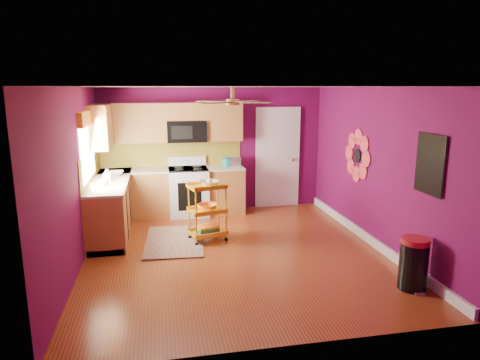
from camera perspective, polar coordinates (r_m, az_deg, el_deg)
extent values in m
plane|color=maroon|center=(6.69, -0.61, -9.62)|extent=(5.00, 5.00, 0.00)
cube|color=#5E0A43|center=(8.77, -3.56, 4.08)|extent=(4.50, 0.04, 2.50)
cube|color=#5E0A43|center=(3.97, 5.84, -6.02)|extent=(4.50, 0.04, 2.50)
cube|color=#5E0A43|center=(6.34, -21.09, 0.12)|extent=(0.04, 5.00, 2.50)
cube|color=#5E0A43|center=(7.08, 17.59, 1.57)|extent=(0.04, 5.00, 2.50)
cube|color=silver|center=(6.21, -0.67, 12.33)|extent=(4.50, 5.00, 0.04)
cube|color=white|center=(7.36, 16.79, -7.50)|extent=(0.05, 4.90, 0.14)
cube|color=brown|center=(7.78, -16.78, -3.51)|extent=(0.60, 2.30, 0.90)
cube|color=brown|center=(8.56, -8.89, -1.71)|extent=(2.80, 0.60, 0.90)
cube|color=beige|center=(7.67, -16.99, -0.12)|extent=(0.63, 2.30, 0.04)
cube|color=beige|center=(8.46, -8.99, 1.38)|extent=(2.80, 0.63, 0.04)
cube|color=black|center=(7.89, -16.60, -6.30)|extent=(0.54, 2.30, 0.10)
cube|color=black|center=(8.66, -8.80, -4.28)|extent=(2.80, 0.54, 0.10)
cube|color=white|center=(8.54, -6.87, -1.61)|extent=(0.76, 0.66, 0.92)
cube|color=black|center=(8.44, -6.95, 1.46)|extent=(0.76, 0.62, 0.03)
cube|color=white|center=(8.70, -7.10, 2.54)|extent=(0.76, 0.06, 0.18)
cube|color=black|center=(8.23, -6.70, -2.21)|extent=(0.45, 0.02, 0.55)
cube|color=brown|center=(8.48, -14.27, 7.36)|extent=(1.32, 0.33, 0.75)
cube|color=brown|center=(8.57, -2.20, 7.77)|extent=(0.72, 0.33, 0.75)
cube|color=brown|center=(8.47, -7.22, 9.02)|extent=(0.76, 0.33, 0.34)
cube|color=brown|center=(8.05, -18.00, 6.90)|extent=(0.33, 1.30, 0.75)
cube|color=black|center=(8.47, -7.14, 6.44)|extent=(0.76, 0.38, 0.40)
cube|color=olive|center=(8.70, -9.12, 3.52)|extent=(2.80, 0.01, 0.51)
cube|color=olive|center=(7.65, -19.27, 1.80)|extent=(0.01, 2.30, 0.51)
cube|color=white|center=(7.31, -19.72, 4.13)|extent=(0.03, 1.20, 1.00)
cube|color=orange|center=(7.26, -19.75, 7.81)|extent=(0.08, 1.35, 0.22)
cube|color=white|center=(9.05, 5.00, 2.87)|extent=(0.85, 0.04, 2.05)
cube|color=white|center=(9.03, 5.03, 2.84)|extent=(0.95, 0.02, 2.15)
sphere|color=#BF8C3F|center=(9.09, 7.03, 2.71)|extent=(0.07, 0.07, 0.07)
cylinder|color=black|center=(7.58, 15.37, 3.14)|extent=(0.01, 0.24, 0.24)
cube|color=#19A59E|center=(5.85, 24.08, 1.91)|extent=(0.03, 0.52, 0.72)
cube|color=black|center=(5.84, 23.96, 1.91)|extent=(0.01, 0.56, 0.76)
cylinder|color=#BF8C3F|center=(6.41, -0.99, 11.61)|extent=(0.06, 0.06, 0.16)
cylinder|color=#BF8C3F|center=(6.41, -0.99, 10.35)|extent=(0.20, 0.20, 0.08)
cube|color=#4C2D19|center=(6.72, 0.91, 10.44)|extent=(0.47, 0.47, 0.01)
cube|color=#4C2D19|center=(6.63, -3.72, 10.39)|extent=(0.47, 0.47, 0.01)
cube|color=#4C2D19|center=(6.10, -3.07, 10.24)|extent=(0.47, 0.47, 0.01)
cube|color=#4C2D19|center=(6.20, 1.94, 10.29)|extent=(0.47, 0.47, 0.01)
cube|color=black|center=(7.20, -8.76, -8.04)|extent=(1.02, 1.56, 0.02)
cylinder|color=yellow|center=(6.82, -5.86, -4.90)|extent=(0.03, 0.03, 0.89)
cylinder|color=yellow|center=(7.00, -1.89, -4.40)|extent=(0.03, 0.03, 0.89)
cylinder|color=yellow|center=(7.15, -6.81, -4.13)|extent=(0.03, 0.03, 0.89)
cylinder|color=yellow|center=(7.32, -3.00, -3.67)|extent=(0.03, 0.03, 0.89)
sphere|color=black|center=(6.97, -5.77, -8.48)|extent=(0.06, 0.06, 0.06)
sphere|color=black|center=(7.15, -1.86, -7.90)|extent=(0.06, 0.06, 0.06)
sphere|color=black|center=(7.29, -6.72, -7.57)|extent=(0.06, 0.06, 0.06)
sphere|color=black|center=(7.45, -2.96, -7.04)|extent=(0.06, 0.06, 0.06)
cube|color=yellow|center=(6.96, -4.43, -0.92)|extent=(0.66, 0.55, 0.03)
cube|color=yellow|center=(7.06, -4.38, -4.14)|extent=(0.66, 0.55, 0.03)
cube|color=yellow|center=(7.18, -4.33, -7.03)|extent=(0.66, 0.55, 0.03)
imported|color=beige|center=(6.97, -4.04, -0.44)|extent=(0.39, 0.39, 0.08)
sphere|color=yellow|center=(6.96, -4.04, -0.25)|extent=(0.10, 0.10, 0.10)
imported|color=orange|center=(7.05, -4.39, -3.62)|extent=(0.40, 0.40, 0.10)
cube|color=navy|center=(7.17, -4.33, -6.76)|extent=(0.39, 0.33, 0.04)
cube|color=#267233|center=(7.15, -4.34, -6.46)|extent=(0.39, 0.33, 0.04)
cube|color=orange|center=(7.14, -4.34, -6.20)|extent=(0.39, 0.33, 0.03)
cylinder|color=black|center=(5.88, 22.10, -10.60)|extent=(0.42, 0.42, 0.60)
cylinder|color=#A4171E|center=(5.76, 22.37, -7.52)|extent=(0.35, 0.35, 0.07)
cube|color=beige|center=(5.86, 22.82, -13.78)|extent=(0.13, 0.09, 0.03)
cylinder|color=#127989|center=(8.60, -1.79, 2.38)|extent=(0.18, 0.18, 0.16)
sphere|color=#127989|center=(8.58, -1.79, 3.04)|extent=(0.06, 0.06, 0.06)
cube|color=beige|center=(8.61, -0.67, 2.46)|extent=(0.22, 0.15, 0.18)
imported|color=#EA3F72|center=(7.57, -17.18, 0.65)|extent=(0.09, 0.09, 0.20)
imported|color=white|center=(7.69, -17.38, 0.73)|extent=(0.14, 0.14, 0.18)
imported|color=white|center=(8.04, -16.25, 0.88)|extent=(0.29, 0.29, 0.07)
imported|color=white|center=(7.24, -17.69, -0.30)|extent=(0.13, 0.13, 0.10)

